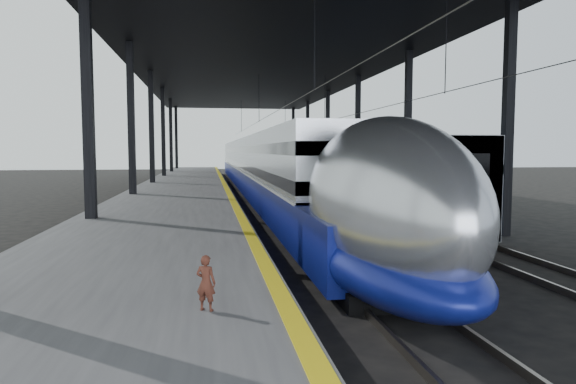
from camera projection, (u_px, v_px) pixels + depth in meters
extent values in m
plane|color=black|center=(279.00, 275.00, 13.65)|extent=(160.00, 160.00, 0.00)
cube|color=#4C4C4F|center=(182.00, 195.00, 32.77)|extent=(6.00, 80.00, 1.00)
cube|color=yellow|center=(226.00, 186.00, 33.16)|extent=(0.30, 80.00, 0.01)
cube|color=slate|center=(256.00, 200.00, 33.54)|extent=(0.08, 80.00, 0.16)
cube|color=slate|center=(278.00, 200.00, 33.76)|extent=(0.08, 80.00, 0.16)
cube|color=slate|center=(331.00, 199.00, 34.31)|extent=(0.08, 80.00, 0.16)
cube|color=slate|center=(351.00, 199.00, 34.53)|extent=(0.08, 80.00, 0.16)
cube|color=black|center=(88.00, 115.00, 17.32)|extent=(0.35, 0.35, 9.00)
cube|color=black|center=(508.00, 120.00, 19.70)|extent=(0.35, 0.35, 9.00)
cube|color=black|center=(131.00, 128.00, 27.16)|extent=(0.35, 0.35, 9.00)
cube|color=black|center=(408.00, 130.00, 29.54)|extent=(0.35, 0.35, 9.00)
cube|color=black|center=(152.00, 134.00, 37.01)|extent=(0.35, 0.35, 9.00)
cube|color=black|center=(358.00, 135.00, 39.39)|extent=(0.35, 0.35, 9.00)
cube|color=black|center=(163.00, 138.00, 46.86)|extent=(0.35, 0.35, 9.00)
cube|color=black|center=(328.00, 138.00, 49.24)|extent=(0.35, 0.35, 9.00)
cube|color=black|center=(171.00, 140.00, 56.70)|extent=(0.35, 0.35, 9.00)
cube|color=black|center=(308.00, 140.00, 59.08)|extent=(0.35, 0.35, 9.00)
cube|color=black|center=(176.00, 141.00, 66.55)|extent=(0.35, 0.35, 9.00)
cube|color=black|center=(293.00, 142.00, 68.93)|extent=(0.35, 0.35, 9.00)
cube|color=black|center=(265.00, 58.00, 32.89)|extent=(18.00, 75.00, 0.45)
cylinder|color=slate|center=(267.00, 117.00, 33.21)|extent=(0.03, 74.00, 0.03)
cylinder|color=slate|center=(342.00, 117.00, 33.98)|extent=(0.03, 74.00, 0.03)
cube|color=#B8BABF|center=(254.00, 163.00, 42.52)|extent=(2.84, 57.00, 3.91)
cube|color=navy|center=(256.00, 179.00, 41.14)|extent=(2.92, 62.00, 1.52)
cube|color=silver|center=(254.00, 169.00, 42.56)|extent=(2.94, 57.00, 0.10)
cube|color=black|center=(254.00, 150.00, 42.43)|extent=(2.88, 57.00, 0.41)
cube|color=black|center=(254.00, 163.00, 42.52)|extent=(2.88, 57.00, 0.41)
ellipsoid|color=#B8BABF|center=(381.00, 205.00, 11.52)|extent=(2.84, 8.40, 3.91)
ellipsoid|color=navy|center=(380.00, 254.00, 11.61)|extent=(2.92, 8.40, 1.66)
ellipsoid|color=black|center=(431.00, 175.00, 8.89)|extent=(1.47, 2.20, 0.88)
cube|color=black|center=(379.00, 288.00, 11.67)|extent=(2.15, 2.60, 0.40)
cube|color=black|center=(268.00, 199.00, 33.33)|extent=(2.15, 2.60, 0.40)
cube|color=navy|center=(380.00, 177.00, 26.61)|extent=(2.75, 18.00, 3.73)
cube|color=gray|center=(458.00, 188.00, 18.33)|extent=(2.80, 1.20, 3.78)
cube|color=black|center=(467.00, 166.00, 17.66)|extent=(1.67, 0.06, 0.83)
cube|color=#AB1C0D|center=(466.00, 202.00, 17.76)|extent=(1.18, 0.06, 0.54)
cube|color=gray|center=(309.00, 166.00, 45.31)|extent=(2.75, 18.00, 3.73)
cube|color=gray|center=(279.00, 161.00, 64.02)|extent=(2.75, 18.00, 3.73)
cube|color=black|center=(428.00, 228.00, 20.84)|extent=(2.16, 2.40, 0.36)
cube|color=black|center=(316.00, 188.00, 42.50)|extent=(2.16, 2.40, 0.36)
imported|color=#4E251A|center=(206.00, 283.00, 7.41)|extent=(0.35, 0.30, 0.82)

